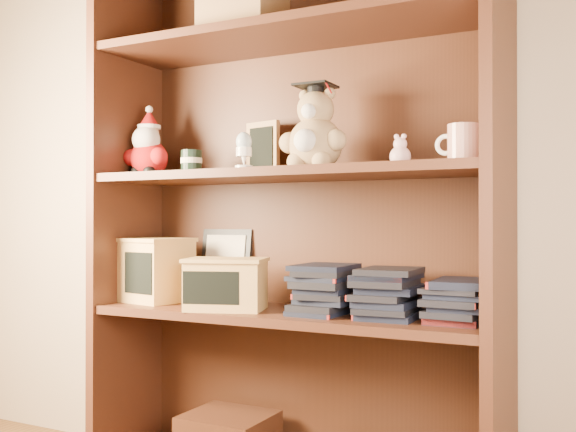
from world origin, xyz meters
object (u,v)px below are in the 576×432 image
teacher_mug (462,144)px  grad_teddy_bear (314,136)px  bookcase (295,230)px  treats_box (157,269)px

teacher_mug → grad_teddy_bear: bearing=-179.0°
grad_teddy_bear → bookcase: bearing=147.0°
bookcase → treats_box: size_ratio=7.44×
treats_box → grad_teddy_bear: bearing=-0.7°
grad_teddy_bear → teacher_mug: size_ratio=2.18×
treats_box → bookcase: bearing=6.3°
grad_teddy_bear → treats_box: 0.68m
grad_teddy_bear → treats_box: size_ratio=1.14×
bookcase → teacher_mug: (0.50, -0.05, 0.22)m
bookcase → treats_box: (-0.47, -0.05, -0.13)m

